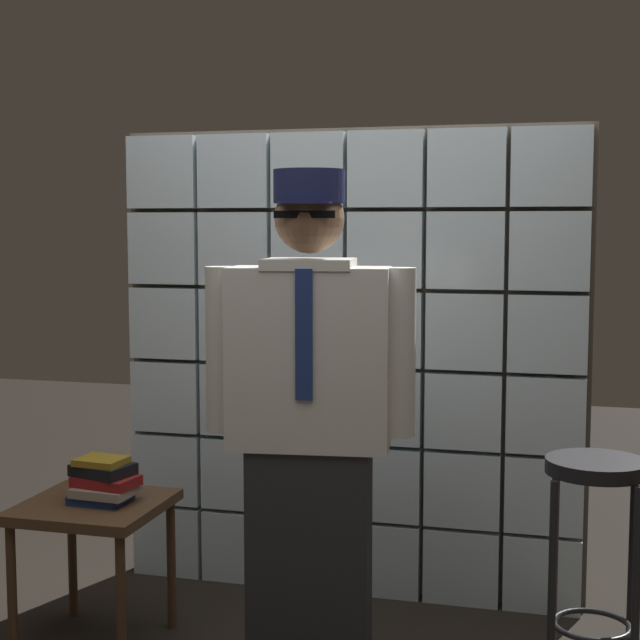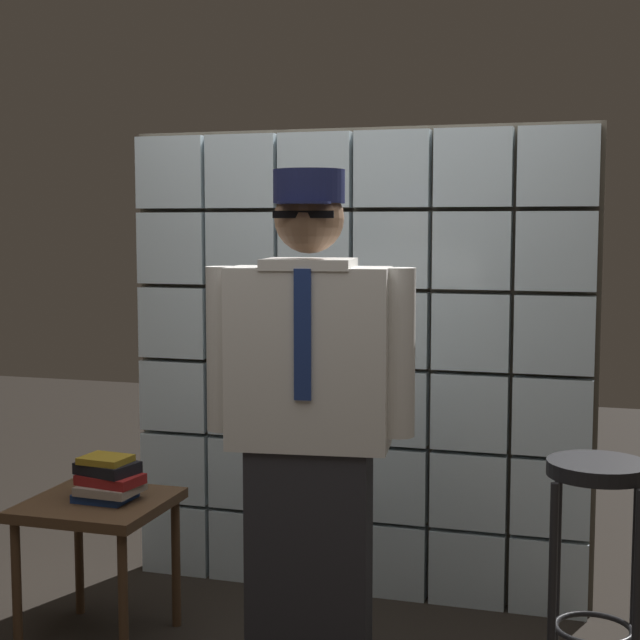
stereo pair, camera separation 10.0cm
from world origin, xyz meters
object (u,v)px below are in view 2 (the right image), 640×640
object	(u,v)px
side_table	(98,519)
standing_person	(309,426)
bar_stool	(597,524)
book_stack	(108,479)

from	to	relation	value
side_table	standing_person	bearing A→B (deg)	-9.35
standing_person	bar_stool	bearing A→B (deg)	5.82
bar_stool	side_table	world-z (taller)	bar_stool
standing_person	book_stack	size ratio (longest dim) A/B	6.73
bar_stool	side_table	xyz separation A→B (m)	(-1.84, -0.07, -0.13)
standing_person	bar_stool	world-z (taller)	standing_person
bar_stool	side_table	size ratio (longest dim) A/B	1.47
standing_person	bar_stool	xyz separation A→B (m)	(0.94, 0.22, -0.32)
book_stack	side_table	bearing A→B (deg)	-172.10
standing_person	book_stack	xyz separation A→B (m)	(-0.85, 0.15, -0.29)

